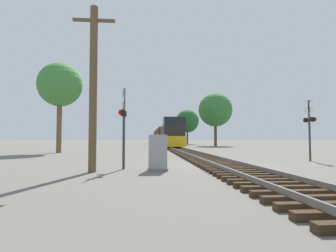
{
  "coord_description": "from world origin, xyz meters",
  "views": [
    {
      "loc": [
        -3.78,
        -13.67,
        1.42
      ],
      "look_at": [
        -1.89,
        9.88,
        2.54
      ],
      "focal_mm": 28.0,
      "sensor_mm": 36.0,
      "label": 1
    }
  ],
  "objects": [
    {
      "name": "relay_cabinet",
      "position": [
        -3.31,
        -2.13,
        0.78
      ],
      "size": [
        0.89,
        0.57,
        1.59
      ],
      "color": "slate",
      "rests_on": "ground"
    },
    {
      "name": "rail_track_bed",
      "position": [
        0.0,
        -0.0,
        0.14
      ],
      "size": [
        2.6,
        160.0,
        0.31
      ],
      "color": "#382819",
      "rests_on": "ground"
    },
    {
      "name": "tree_deep_background",
      "position": [
        6.12,
        50.0,
        5.68
      ],
      "size": [
        5.63,
        5.63,
        8.51
      ],
      "color": "brown",
      "rests_on": "ground"
    },
    {
      "name": "utility_pole",
      "position": [
        -6.08,
        -2.38,
        3.66
      ],
      "size": [
        1.8,
        0.33,
        7.12
      ],
      "color": "brown",
      "rests_on": "ground"
    },
    {
      "name": "ground_plane",
      "position": [
        0.0,
        0.0,
        0.0
      ],
      "size": [
        400.0,
        400.0,
        0.0
      ],
      "primitive_type": "plane",
      "color": "#666059"
    },
    {
      "name": "freight_train",
      "position": [
        0.0,
        51.21,
        1.96
      ],
      "size": [
        2.98,
        61.49,
        4.4
      ],
      "color": "#232326",
      "rests_on": "ground"
    },
    {
      "name": "tree_mid_background",
      "position": [
        9.25,
        35.34,
        6.88
      ],
      "size": [
        6.42,
        6.42,
        10.12
      ],
      "color": "brown",
      "rests_on": "ground"
    },
    {
      "name": "tree_far_right",
      "position": [
        -12.51,
        13.11,
        6.74
      ],
      "size": [
        4.34,
        4.34,
        8.97
      ],
      "color": "brown",
      "rests_on": "ground"
    },
    {
      "name": "crossing_signal_near",
      "position": [
        -4.89,
        -1.38,
        2.37
      ],
      "size": [
        0.32,
        1.0,
        3.94
      ],
      "rotation": [
        0.0,
        0.0,
        -1.57
      ],
      "color": "#333333",
      "rests_on": "ground"
    },
    {
      "name": "crossing_signal_far",
      "position": [
        6.45,
        2.02,
        2.38
      ],
      "size": [
        0.33,
        1.0,
        4.01
      ],
      "rotation": [
        0.0,
        0.0,
        1.58
      ],
      "color": "#333333",
      "rests_on": "ground"
    }
  ]
}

